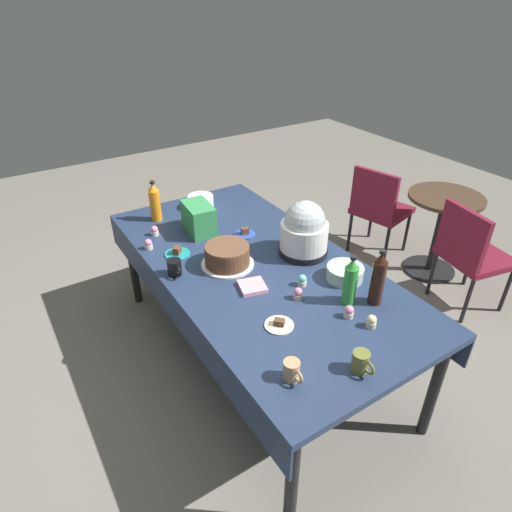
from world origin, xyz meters
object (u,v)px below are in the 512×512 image
(glass_salad_bowl, at_px, (345,273))
(coffee_mug_black, at_px, (175,268))
(dessert_plate_cream, at_px, (279,324))
(slow_cooker, at_px, (304,231))
(cupcake_cocoa, at_px, (371,321))
(maroon_chair_right, at_px, (470,251))
(cupcake_lemon, at_px, (298,293))
(maroon_chair_left, at_px, (379,206))
(frosted_layer_cake, at_px, (227,256))
(dessert_plate_cobalt, at_px, (245,233))
(soda_bottle_cola, at_px, (378,279))
(dessert_plate_teal, at_px, (177,253))
(ceramic_snack_bowl, at_px, (201,202))
(soda_carton, at_px, (199,218))
(cupcake_rose, at_px, (148,244))
(cupcake_mint, at_px, (302,280))
(coffee_mug_olive, at_px, (361,362))
(cupcake_vanilla, at_px, (155,231))
(cupcake_berry, at_px, (349,312))
(round_cafe_table, at_px, (441,220))
(coffee_mug_tan, at_px, (292,371))
(soda_bottle_orange_juice, at_px, (155,202))
(potluck_table, at_px, (256,272))

(glass_salad_bowl, height_order, coffee_mug_black, coffee_mug_black)
(dessert_plate_cream, bearing_deg, slow_cooker, 132.73)
(cupcake_cocoa, bearing_deg, maroon_chair_right, 105.06)
(cupcake_lemon, height_order, maroon_chair_left, maroon_chair_left)
(frosted_layer_cake, relative_size, dessert_plate_cobalt, 2.24)
(dessert_plate_cream, xyz_separation_m, soda_bottle_cola, (0.12, 0.53, 0.14))
(dessert_plate_teal, xyz_separation_m, cupcake_cocoa, (1.13, 0.52, 0.02))
(ceramic_snack_bowl, xyz_separation_m, soda_carton, (0.33, -0.18, 0.05))
(coffee_mug_black, relative_size, maroon_chair_right, 0.14)
(ceramic_snack_bowl, xyz_separation_m, cupcake_rose, (0.36, -0.55, -0.02))
(cupcake_mint, relative_size, coffee_mug_olive, 0.57)
(frosted_layer_cake, height_order, cupcake_vanilla, frosted_layer_cake)
(dessert_plate_cobalt, height_order, maroon_chair_right, maroon_chair_right)
(cupcake_cocoa, distance_m, coffee_mug_olive, 0.31)
(dessert_plate_cobalt, bearing_deg, cupcake_vanilla, -122.10)
(coffee_mug_black, height_order, maroon_chair_left, maroon_chair_left)
(cupcake_berry, height_order, cupcake_rose, same)
(frosted_layer_cake, xyz_separation_m, round_cafe_table, (0.02, 2.01, -0.32))
(cupcake_cocoa, distance_m, soda_bottle_cola, 0.23)
(soda_carton, xyz_separation_m, maroon_chair_left, (0.00, 1.75, -0.36))
(coffee_mug_tan, bearing_deg, soda_bottle_cola, 105.48)
(frosted_layer_cake, bearing_deg, cupcake_mint, 31.41)
(cupcake_lemon, height_order, cupcake_rose, same)
(cupcake_vanilla, height_order, maroon_chair_left, maroon_chair_left)
(frosted_layer_cake, distance_m, dessert_plate_teal, 0.34)
(cupcake_berry, xyz_separation_m, soda_carton, (-1.20, -0.23, 0.07))
(frosted_layer_cake, height_order, soda_bottle_cola, soda_bottle_cola)
(cupcake_rose, bearing_deg, round_cafe_table, 78.99)
(dessert_plate_cream, distance_m, soda_bottle_orange_juice, 1.40)
(dessert_plate_cobalt, bearing_deg, dessert_plate_teal, -91.45)
(frosted_layer_cake, bearing_deg, dessert_plate_cream, -5.26)
(ceramic_snack_bowl, height_order, soda_bottle_orange_juice, soda_bottle_orange_juice)
(coffee_mug_olive, height_order, maroon_chair_left, same)
(glass_salad_bowl, distance_m, dessert_plate_cobalt, 0.77)
(slow_cooker, bearing_deg, dessert_plate_cobalt, -155.26)
(round_cafe_table, bearing_deg, potluck_table, -88.46)
(coffee_mug_black, bearing_deg, cupcake_vanilla, 171.55)
(glass_salad_bowl, relative_size, cupcake_rose, 3.09)
(cupcake_rose, bearing_deg, coffee_mug_olive, 15.13)
(cupcake_lemon, distance_m, coffee_mug_tan, 0.56)
(cupcake_vanilla, distance_m, maroon_chair_right, 2.29)
(coffee_mug_olive, distance_m, soda_carton, 1.50)
(cupcake_berry, distance_m, cupcake_lemon, 0.28)
(ceramic_snack_bowl, relative_size, soda_bottle_cola, 0.60)
(dessert_plate_teal, bearing_deg, slow_cooker, 58.55)
(frosted_layer_cake, relative_size, coffee_mug_black, 2.55)
(cupcake_cocoa, height_order, coffee_mug_tan, coffee_mug_tan)
(cupcake_rose, distance_m, soda_bottle_cola, 1.41)
(cupcake_vanilla, bearing_deg, dessert_plate_teal, 4.81)
(dessert_plate_cream, height_order, cupcake_vanilla, cupcake_vanilla)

